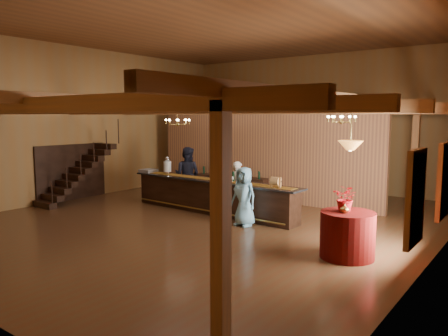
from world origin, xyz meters
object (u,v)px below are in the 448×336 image
Objects in this scene: guest at (244,196)px; floor_plant at (340,188)px; chandelier_left at (178,122)px; chandelier_right at (342,119)px; tasting_bar at (212,196)px; backbar_shelf at (230,187)px; round_table at (347,235)px; raffle_drum at (276,181)px; bartender at (238,186)px; pendant_lamp at (351,145)px; staff_second at (187,175)px; beverage_dispenser at (167,166)px.

floor_plant is (1.25, 3.76, -0.13)m from guest.
chandelier_right is (5.22, 1.04, 0.11)m from chandelier_left.
chandelier_right is at bearing 20.90° from tasting_bar.
round_table is (6.00, -4.05, 0.09)m from backbar_shelf.
raffle_drum is at bearing -133.55° from chandelier_right.
chandelier_left is at bearing 30.81° from bartender.
backbar_shelf is at bearing 145.96° from pendant_lamp.
pendant_lamp reaches higher than raffle_drum.
staff_second is at bearing 159.44° from pendant_lamp.
chandelier_left is 5.76m from floor_plant.
raffle_drum is 0.21× the size of guest.
chandelier_left reaches higher than round_table.
round_table is at bearing 167.11° from bartender.
staff_second reaches higher than raffle_drum.
chandelier_left reaches higher than backbar_shelf.
guest is at bearing 145.17° from bartender.
bartender reaches higher than tasting_bar.
chandelier_right and pendant_lamp have the same top height.
bartender is at bearing 151.66° from pendant_lamp.
staff_second is (-5.39, -0.40, -1.96)m from chandelier_right.
round_table is at bearing -16.01° from chandelier_left.
chandelier_right is 0.89× the size of pendant_lamp.
beverage_dispenser reaches higher than bartender.
pendant_lamp is 7.37m from staff_second.
beverage_dispenser is 4.42m from raffle_drum.
backbar_shelf is 7.51m from pendant_lamp.
round_table is at bearing 0.00° from pendant_lamp.
staff_second is at bearing 159.44° from round_table.
raffle_drum reaches higher than backbar_shelf.
guest is 1.20× the size of floor_plant.
chandelier_left is at bearing 163.99° from round_table.
chandelier_left and pendant_lamp have the same top height.
chandelier_left is at bearing 175.35° from raffle_drum.
beverage_dispenser is at bearing 165.12° from round_table.
backbar_shelf is at bearing -170.46° from floor_plant.
tasting_bar reaches higher than round_table.
chandelier_right is at bearing -155.90° from bartender.
staff_second reaches higher than guest.
raffle_drum reaches higher than round_table.
beverage_dispenser reaches higher than raffle_drum.
backbar_shelf is 2.20m from bartender.
raffle_drum is 3.32m from pendant_lamp.
tasting_bar is at bearing -72.69° from backbar_shelf.
pendant_lamp is (6.00, -4.05, 2.00)m from backbar_shelf.
chandelier_right is 2.95m from floor_plant.
tasting_bar is 7.88× the size of chandelier_right.
chandelier_right is 3.48m from guest.
round_table is 7.24m from staff_second.
tasting_bar is 5.32m from round_table.
round_table is at bearing 142.69° from staff_second.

